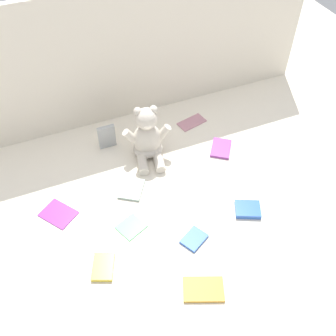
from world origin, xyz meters
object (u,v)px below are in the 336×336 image
object	(u,v)px
teddy_bear	(147,139)
book_case_6	(58,213)
book_case_0	(203,289)
book_case_5	(131,189)
book_case_7	(131,227)
book_case_2	(221,148)
book_case_4	(194,239)
book_case_3	(107,137)
book_case_9	(103,267)
book_case_8	(192,122)
book_case_1	(248,209)

from	to	relation	value
teddy_bear	book_case_6	xyz separation A→B (m)	(-0.44, -0.17, -0.09)
book_case_0	book_case_5	world-z (taller)	book_case_0
book_case_7	book_case_5	bearing A→B (deg)	-42.52
book_case_2	book_case_4	bearing A→B (deg)	-93.93
book_case_0	book_case_6	bearing A→B (deg)	59.70
book_case_0	book_case_7	distance (m)	0.36
book_case_0	book_case_3	world-z (taller)	book_case_3
book_case_4	book_case_2	bearing A→B (deg)	112.44
book_case_7	book_case_9	distance (m)	0.19
book_case_8	book_case_2	bearing A→B (deg)	-1.28
book_case_5	book_case_6	size ratio (longest dim) A/B	0.87
book_case_4	book_case_5	xyz separation A→B (m)	(-0.14, 0.31, -0.00)
book_case_2	book_case_7	bearing A→B (deg)	-119.20
book_case_2	book_case_6	size ratio (longest dim) A/B	0.92
book_case_2	book_case_5	xyz separation A→B (m)	(-0.45, -0.07, -0.00)
book_case_5	book_case_6	world-z (taller)	book_case_5
book_case_8	book_case_9	distance (m)	0.84
book_case_3	book_case_9	xyz separation A→B (m)	(-0.19, -0.58, -0.05)
book_case_2	book_case_6	bearing A→B (deg)	-138.88
book_case_1	book_case_6	distance (m)	0.73
book_case_8	book_case_9	size ratio (longest dim) A/B	1.29
book_case_0	book_case_1	bearing A→B (deg)	-30.96
book_case_6	book_case_5	bearing A→B (deg)	-34.83
book_case_5	book_case_6	bearing A→B (deg)	-145.70
book_case_7	book_case_6	bearing A→B (deg)	32.37
teddy_bear	book_case_1	bearing A→B (deg)	-48.58
book_case_2	book_case_7	size ratio (longest dim) A/B	1.28
book_case_9	book_case_3	bearing A→B (deg)	-85.59
book_case_1	book_case_4	xyz separation A→B (m)	(-0.25, -0.04, -0.00)
teddy_bear	book_case_5	world-z (taller)	teddy_bear
book_case_5	teddy_bear	bearing A→B (deg)	83.77
book_case_3	book_case_9	distance (m)	0.61
book_case_1	book_case_8	distance (m)	0.56
teddy_bear	book_case_1	size ratio (longest dim) A/B	2.62
book_case_7	teddy_bear	bearing A→B (deg)	-53.27
book_case_3	book_case_8	xyz separation A→B (m)	(0.42, 0.00, -0.05)
book_case_4	book_case_5	bearing A→B (deg)	174.84
teddy_bear	book_case_2	world-z (taller)	teddy_bear
book_case_4	book_case_7	size ratio (longest dim) A/B	0.98
book_case_0	book_case_2	size ratio (longest dim) A/B	1.14
book_case_1	book_case_6	size ratio (longest dim) A/B	0.75
book_case_3	book_case_7	xyz separation A→B (m)	(-0.04, -0.45, -0.06)
book_case_1	book_case_9	size ratio (longest dim) A/B	0.94
teddy_bear	book_case_7	world-z (taller)	teddy_bear
book_case_1	book_case_5	bearing A→B (deg)	-100.78
teddy_bear	book_case_0	distance (m)	0.67
book_case_7	book_case_8	world-z (taller)	book_case_8
book_case_5	book_case_8	size ratio (longest dim) A/B	0.84
book_case_3	book_case_7	world-z (taller)	book_case_3
book_case_0	book_case_5	bearing A→B (deg)	31.18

